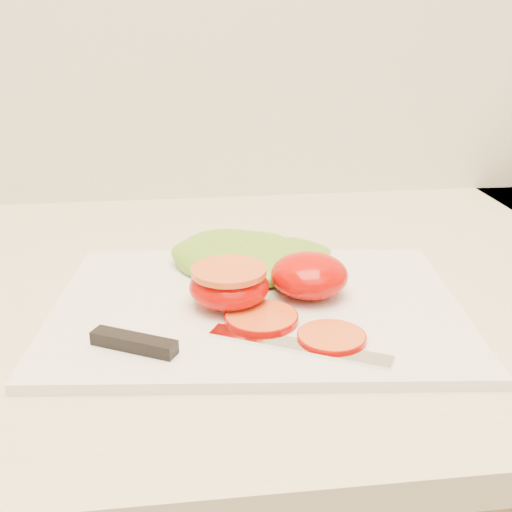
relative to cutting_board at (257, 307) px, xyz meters
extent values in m
cube|color=beige|center=(0.24, 0.08, -0.02)|extent=(3.92, 0.65, 0.03)
cube|color=white|center=(0.00, 0.00, 0.00)|extent=(0.42, 0.32, 0.01)
ellipsoid|color=#CF0000|center=(0.05, 0.01, 0.03)|extent=(0.08, 0.08, 0.04)
ellipsoid|color=#CF0000|center=(-0.03, 0.00, 0.02)|extent=(0.08, 0.08, 0.04)
cylinder|color=red|center=(-0.03, 0.00, 0.04)|extent=(0.07, 0.07, 0.01)
cylinder|color=orange|center=(0.00, -0.04, 0.01)|extent=(0.07, 0.07, 0.01)
cylinder|color=orange|center=(0.05, -0.08, 0.01)|extent=(0.06, 0.06, 0.01)
ellipsoid|color=#7FAB2D|center=(-0.01, 0.08, 0.02)|extent=(0.19, 0.17, 0.03)
ellipsoid|color=#7FAB2D|center=(0.04, 0.08, 0.02)|extent=(0.12, 0.09, 0.02)
cube|color=silver|center=(0.02, -0.09, 0.01)|extent=(0.15, 0.09, 0.00)
cube|color=black|center=(-0.11, -0.08, 0.01)|extent=(0.08, 0.05, 0.01)
camera|label=1|loc=(-0.07, -0.56, 0.28)|focal=45.00mm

